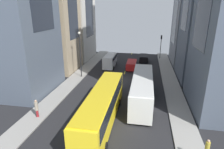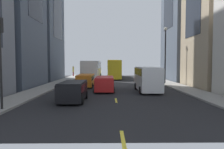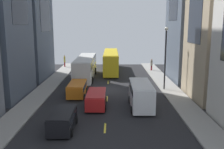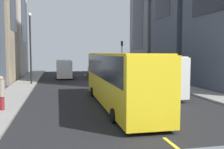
% 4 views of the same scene
% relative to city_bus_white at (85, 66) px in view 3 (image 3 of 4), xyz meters
% --- Properties ---
extents(ground_plane, '(42.75, 42.75, 0.00)m').
position_rel_city_bus_white_xyz_m(ground_plane, '(3.57, -7.11, -2.01)').
color(ground_plane, black).
extents(sidewalk_west, '(2.57, 44.00, 0.15)m').
position_rel_city_bus_white_xyz_m(sidewalk_west, '(-4.52, -7.11, -1.93)').
color(sidewalk_west, gray).
rests_on(sidewalk_west, ground).
extents(sidewalk_east, '(2.57, 44.00, 0.15)m').
position_rel_city_bus_white_xyz_m(sidewalk_east, '(11.65, -7.11, -1.93)').
color(sidewalk_east, gray).
rests_on(sidewalk_east, ground).
extents(lane_stripe_1, '(0.16, 2.00, 0.01)m').
position_rel_city_bus_white_xyz_m(lane_stripe_1, '(3.57, -19.71, -2.00)').
color(lane_stripe_1, yellow).
rests_on(lane_stripe_1, ground).
extents(lane_stripe_2, '(0.16, 2.00, 0.01)m').
position_rel_city_bus_white_xyz_m(lane_stripe_2, '(3.57, -11.31, -2.00)').
color(lane_stripe_2, yellow).
rests_on(lane_stripe_2, ground).
extents(lane_stripe_3, '(0.16, 2.00, 0.01)m').
position_rel_city_bus_white_xyz_m(lane_stripe_3, '(3.57, -2.91, -2.00)').
color(lane_stripe_3, yellow).
rests_on(lane_stripe_3, ground).
extents(lane_stripe_4, '(0.16, 2.00, 0.01)m').
position_rel_city_bus_white_xyz_m(lane_stripe_4, '(3.57, 5.49, -2.00)').
color(lane_stripe_4, yellow).
rests_on(lane_stripe_4, ground).
extents(lane_stripe_5, '(0.16, 2.00, 0.01)m').
position_rel_city_bus_white_xyz_m(lane_stripe_5, '(3.57, 13.89, -2.00)').
color(lane_stripe_5, yellow).
rests_on(lane_stripe_5, ground).
extents(city_bus_white, '(2.80, 12.31, 3.35)m').
position_rel_city_bus_white_xyz_m(city_bus_white, '(0.00, 0.00, 0.00)').
color(city_bus_white, silver).
rests_on(city_bus_white, ground).
extents(streetcar_yellow, '(2.70, 13.43, 3.59)m').
position_rel_city_bus_white_xyz_m(streetcar_yellow, '(3.94, 5.95, 0.12)').
color(streetcar_yellow, yellow).
rests_on(streetcar_yellow, ground).
extents(delivery_van_white, '(2.25, 5.76, 2.58)m').
position_rel_city_bus_white_xyz_m(delivery_van_white, '(7.06, -14.49, -0.49)').
color(delivery_van_white, white).
rests_on(delivery_van_white, ground).
extents(car_orange_0, '(2.08, 4.71, 1.58)m').
position_rel_city_bus_white_xyz_m(car_orange_0, '(0.01, -9.99, -1.08)').
color(car_orange_0, orange).
rests_on(car_orange_0, ground).
extents(car_black_1, '(1.96, 4.11, 1.54)m').
position_rel_city_bus_white_xyz_m(car_black_1, '(0.19, -20.03, -1.10)').
color(car_black_1, black).
rests_on(car_black_1, ground).
extents(car_red_2, '(2.07, 4.65, 1.54)m').
position_rel_city_bus_white_xyz_m(car_red_2, '(2.52, -14.13, -1.10)').
color(car_red_2, red).
rests_on(car_red_2, ground).
extents(pedestrian_waiting_curb, '(0.33, 0.33, 2.25)m').
position_rel_city_bus_white_xyz_m(pedestrian_waiting_curb, '(-5.19, 10.40, -0.66)').
color(pedestrian_waiting_curb, maroon).
rests_on(pedestrian_waiting_curb, ground).
extents(pedestrian_crossing_mid, '(0.37, 0.37, 2.07)m').
position_rel_city_bus_white_xyz_m(pedestrian_crossing_mid, '(11.30, 6.41, -0.76)').
color(pedestrian_crossing_mid, maroon).
rests_on(pedestrian_crossing_mid, ground).
extents(streetlamp_near, '(0.44, 0.44, 7.86)m').
position_rel_city_bus_white_xyz_m(streetlamp_near, '(10.87, -7.32, 2.89)').
color(streetlamp_near, black).
rests_on(streetlamp_near, ground).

